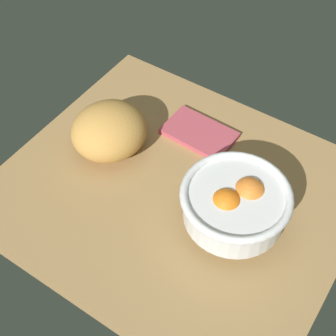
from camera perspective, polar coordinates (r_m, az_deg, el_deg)
ground_plane at (r=104.73cm, az=0.98°, el=-2.96°), size 69.93×60.51×3.00cm
fruit_bowl at (r=94.38cm, az=7.66°, el=-4.06°), size 20.88×20.88×10.66cm
bread_loaf at (r=107.51cm, az=-6.68°, el=4.24°), size 20.86×21.45×11.08cm
napkin_folded at (r=113.31cm, az=3.57°, el=3.99°), size 16.01×10.21×1.25cm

